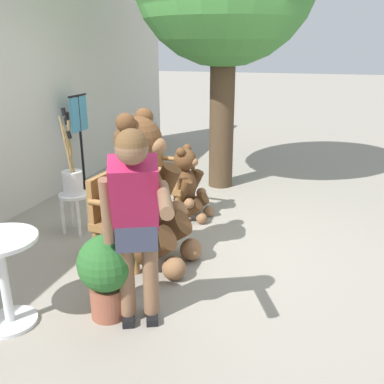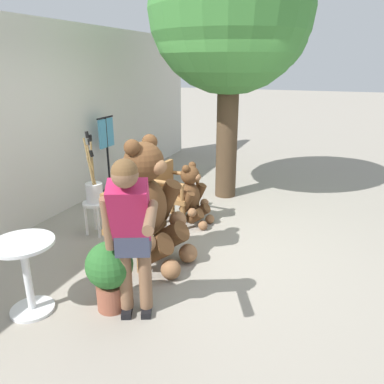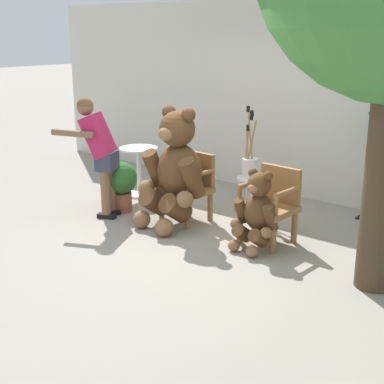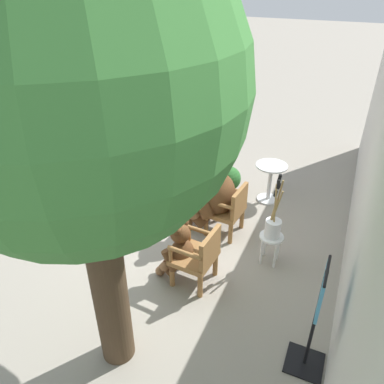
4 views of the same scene
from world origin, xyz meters
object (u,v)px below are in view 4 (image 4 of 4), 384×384
person_visitor (215,151)px  clothing_display_stand (315,318)px  round_side_table (270,179)px  patio_tree (61,98)px  wooden_chair_left (229,208)px  potted_plant (228,181)px  wooden_chair_right (198,255)px  brush_bucket (273,225)px  teddy_bear_small (179,250)px  teddy_bear_large (214,190)px  white_stool (271,242)px

person_visitor → clothing_display_stand: (2.86, 2.16, -0.20)m
round_side_table → patio_tree: bearing=-11.5°
wooden_chair_left → potted_plant: wooden_chair_left is taller
potted_plant → clothing_display_stand: clothing_display_stand is taller
wooden_chair_right → wooden_chair_left: bearing=-180.0°
patio_tree → brush_bucket: bearing=151.7°
teddy_bear_small → clothing_display_stand: bearing=69.7°
round_side_table → wooden_chair_right: bearing=-8.2°
wooden_chair_left → wooden_chair_right: same height
round_side_table → teddy_bear_large: bearing=-26.6°
teddy_bear_large → brush_bucket: bearing=68.1°
wooden_chair_right → round_side_table: (-2.44, 0.35, -0.01)m
wooden_chair_left → teddy_bear_small: (1.20, -0.29, -0.02)m
wooden_chair_right → teddy_bear_small: 0.29m
wooden_chair_right → round_side_table: 2.47m
wooden_chair_left → person_visitor: (-0.98, -0.61, 0.45)m
wooden_chair_left → brush_bucket: size_ratio=0.90×
potted_plant → white_stool: bearing=39.7°
wooden_chair_right → white_stool: bearing=135.6°
brush_bucket → potted_plant: (-1.32, -1.10, -0.25)m
teddy_bear_small → potted_plant: (-2.12, -0.03, -0.04)m
brush_bucket → round_side_table: (-1.64, -0.43, -0.20)m
brush_bucket → round_side_table: 1.71m
wooden_chair_right → teddy_bear_large: size_ratio=0.58×
potted_plant → teddy_bear_large: bearing=3.8°
teddy_bear_large → potted_plant: size_ratio=2.18×
brush_bucket → clothing_display_stand: size_ratio=0.70×
wooden_chair_left → potted_plant: 0.98m
teddy_bear_large → white_stool: bearing=68.0°
teddy_bear_large → round_side_table: bearing=153.4°
teddy_bear_small → clothing_display_stand: 1.98m
teddy_bear_small → brush_bucket: 1.35m
person_visitor → patio_tree: (3.66, 0.17, 1.99)m
white_stool → brush_bucket: bearing=-152.9°
person_visitor → clothing_display_stand: 3.59m
white_stool → potted_plant: potted_plant is taller
patio_tree → potted_plant: (-3.60, 0.12, -2.51)m
teddy_bear_large → teddy_bear_small: teddy_bear_large is taller
teddy_bear_small → clothing_display_stand: clothing_display_stand is taller
wooden_chair_left → wooden_chair_right: (1.21, 0.00, 0.00)m
teddy_bear_small → round_side_table: teddy_bear_small is taller
teddy_bear_small → person_visitor: 2.25m
teddy_bear_large → wooden_chair_left: bearing=87.3°
wooden_chair_left → clothing_display_stand: size_ratio=0.63×
round_side_table → potted_plant: (0.32, -0.68, -0.05)m
white_stool → teddy_bear_small: bearing=-53.7°
round_side_table → brush_bucket: bearing=14.5°
teddy_bear_small → patio_tree: 2.88m
wooden_chair_right → patio_tree: size_ratio=0.20×
brush_bucket → round_side_table: brush_bucket is taller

